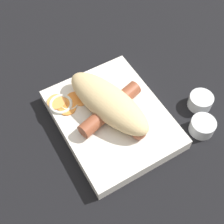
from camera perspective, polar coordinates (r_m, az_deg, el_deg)
ground_plane at (r=0.57m, az=0.00°, el=-2.00°), size 3.00×3.00×0.00m
food_tray at (r=0.56m, az=0.00°, el=-1.30°), size 0.23×0.18×0.03m
bread_roll at (r=0.53m, az=-0.74°, el=1.73°), size 0.19×0.11×0.05m
sausage at (r=0.54m, az=-0.37°, el=0.57°), size 0.15×0.13×0.03m
pickled_veggies at (r=0.57m, az=-8.64°, el=1.62°), size 0.07×0.07×0.01m
condiment_cup_near at (r=0.58m, az=16.16°, el=-2.59°), size 0.04×0.04×0.03m
condiment_cup_far at (r=0.61m, az=15.84°, el=1.83°), size 0.04×0.04×0.03m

